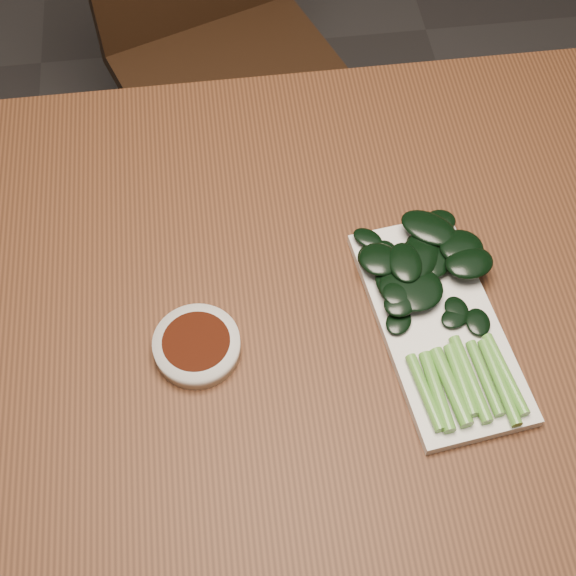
{
  "coord_description": "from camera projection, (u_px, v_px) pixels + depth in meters",
  "views": [
    {
      "loc": [
        -0.08,
        -0.49,
        1.58
      ],
      "look_at": [
        -0.02,
        0.02,
        0.76
      ],
      "focal_mm": 50.0,
      "sensor_mm": 36.0,
      "label": 1
    }
  ],
  "objects": [
    {
      "name": "ground",
      "position": [
        298.0,
        500.0,
        1.6
      ],
      "size": [
        6.0,
        6.0,
        0.0
      ],
      "primitive_type": "plane",
      "color": "#302E2D",
      "rests_on": "ground"
    },
    {
      "name": "table",
      "position": [
        303.0,
        336.0,
        1.02
      ],
      "size": [
        1.4,
        0.8,
        0.75
      ],
      "color": "#4B2815",
      "rests_on": "ground"
    },
    {
      "name": "chair_far",
      "position": [
        220.0,
        41.0,
        1.6
      ],
      "size": [
        0.54,
        0.54,
        0.89
      ],
      "rotation": [
        0.0,
        0.0,
        0.35
      ],
      "color": "black",
      "rests_on": "ground"
    },
    {
      "name": "sauce_bowl",
      "position": [
        197.0,
        346.0,
        0.92
      ],
      "size": [
        0.1,
        0.1,
        0.02
      ],
      "color": "silver",
      "rests_on": "table"
    },
    {
      "name": "serving_plate",
      "position": [
        438.0,
        325.0,
        0.94
      ],
      "size": [
        0.17,
        0.31,
        0.01
      ],
      "rotation": [
        0.0,
        0.0,
        0.13
      ],
      "color": "silver",
      "rests_on": "table"
    },
    {
      "name": "gai_lan",
      "position": [
        430.0,
        290.0,
        0.94
      ],
      "size": [
        0.17,
        0.3,
        0.03
      ],
      "color": "#589935",
      "rests_on": "serving_plate"
    }
  ]
}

